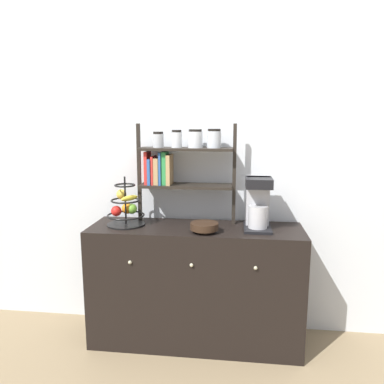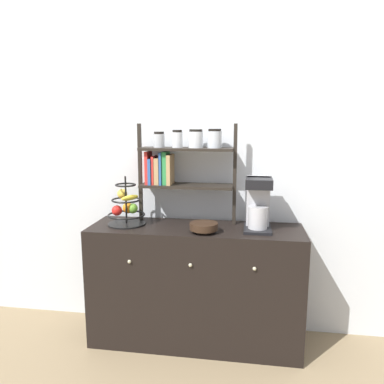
{
  "view_description": "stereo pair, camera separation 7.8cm",
  "coord_description": "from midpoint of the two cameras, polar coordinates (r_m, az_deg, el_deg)",
  "views": [
    {
      "loc": [
        0.27,
        -2.22,
        1.53
      ],
      "look_at": [
        -0.02,
        0.22,
        1.08
      ],
      "focal_mm": 35.0,
      "sensor_mm": 36.0,
      "label": 1
    },
    {
      "loc": [
        0.35,
        -2.21,
        1.53
      ],
      "look_at": [
        -0.02,
        0.22,
        1.08
      ],
      "focal_mm": 35.0,
      "sensor_mm": 36.0,
      "label": 2
    }
  ],
  "objects": [
    {
      "name": "wall_back",
      "position": [
        2.73,
        2.19,
        5.53
      ],
      "size": [
        7.0,
        0.05,
        2.6
      ],
      "primitive_type": "cube",
      "color": "silver",
      "rests_on": "ground_plane"
    },
    {
      "name": "coffee_maker",
      "position": [
        2.52,
        10.91,
        -1.64
      ],
      "size": [
        0.18,
        0.26,
        0.35
      ],
      "color": "black",
      "rests_on": "sideboard"
    },
    {
      "name": "fruit_stand",
      "position": [
        2.64,
        -9.19,
        -2.45
      ],
      "size": [
        0.26,
        0.26,
        0.34
      ],
      "color": "black",
      "rests_on": "sideboard"
    },
    {
      "name": "sideboard",
      "position": [
        2.7,
        1.38,
        -13.98
      ],
      "size": [
        1.45,
        0.46,
        0.84
      ],
      "color": "black",
      "rests_on": "ground_plane"
    },
    {
      "name": "ground_plane",
      "position": [
        2.71,
        0.68,
        -23.98
      ],
      "size": [
        12.0,
        12.0,
        0.0
      ],
      "primitive_type": "plane",
      "color": "#847051"
    },
    {
      "name": "wooden_bowl",
      "position": [
        2.43,
        2.72,
        -5.32
      ],
      "size": [
        0.18,
        0.18,
        0.06
      ],
      "color": "black",
      "rests_on": "sideboard"
    },
    {
      "name": "shelf_hutch",
      "position": [
        2.61,
        -1.21,
        4.73
      ],
      "size": [
        0.69,
        0.2,
        0.7
      ],
      "color": "black",
      "rests_on": "sideboard"
    }
  ]
}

